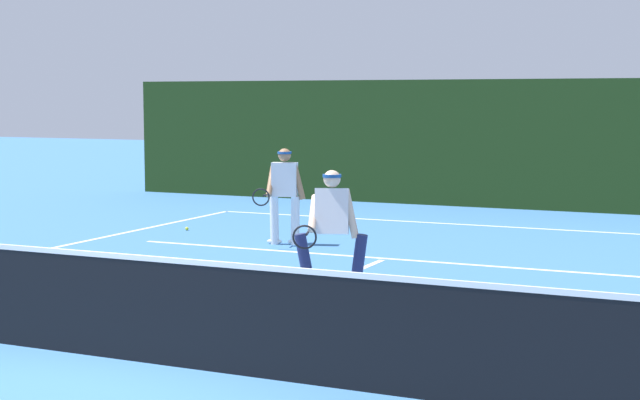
{
  "coord_description": "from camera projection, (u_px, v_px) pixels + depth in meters",
  "views": [
    {
      "loc": [
        5.33,
        -7.58,
        2.49
      ],
      "look_at": [
        -0.58,
        5.37,
        1.0
      ],
      "focal_mm": 55.45,
      "sensor_mm": 36.0,
      "label": 1
    }
  ],
  "objects": [
    {
      "name": "court_line_centre",
      "position": [
        290.0,
        299.0,
        12.21
      ],
      "size": [
        0.1,
        6.4,
        0.01
      ],
      "primitive_type": "cube",
      "color": "white",
      "rests_on": "ground_plane"
    },
    {
      "name": "player_far",
      "position": [
        284.0,
        192.0,
        16.63
      ],
      "size": [
        0.7,
        0.89,
        1.63
      ],
      "rotation": [
        0.0,
        0.0,
        3.42
      ],
      "color": "silver",
      "rests_on": "ground_plane"
    },
    {
      "name": "tennis_net",
      "position": [
        139.0,
        307.0,
        9.26
      ],
      "size": [
        11.81,
        0.09,
        1.12
      ],
      "color": "#1E4723",
      "rests_on": "ground_plane"
    },
    {
      "name": "back_fence_windscreen",
      "position": [
        507.0,
        144.0,
        21.95
      ],
      "size": [
        19.24,
        0.12,
        2.88
      ],
      "primitive_type": "cube",
      "color": "#1C3413",
      "rests_on": "ground_plane"
    },
    {
      "name": "tennis_ball",
      "position": [
        187.0,
        229.0,
        18.47
      ],
      "size": [
        0.07,
        0.07,
        0.07
      ],
      "primitive_type": "sphere",
      "color": "#D1E033",
      "rests_on": "ground_plane"
    },
    {
      "name": "ground_plane",
      "position": [
        140.0,
        362.0,
        9.32
      ],
      "size": [
        80.0,
        80.0,
        0.0
      ],
      "primitive_type": "plane",
      "color": "teal"
    },
    {
      "name": "court_line_baseline_far",
      "position": [
        466.0,
        225.0,
        19.28
      ],
      "size": [
        10.78,
        0.1,
        0.01
      ],
      "primitive_type": "cube",
      "color": "white",
      "rests_on": "ground_plane"
    },
    {
      "name": "court_line_service",
      "position": [
        386.0,
        258.0,
        15.25
      ],
      "size": [
        8.79,
        0.1,
        0.01
      ],
      "primitive_type": "cube",
      "color": "white",
      "rests_on": "ground_plane"
    },
    {
      "name": "player_near",
      "position": [
        331.0,
        228.0,
        12.2
      ],
      "size": [
        0.91,
        0.93,
        1.6
      ],
      "rotation": [
        0.0,
        0.0,
        3.48
      ],
      "color": "#1E234C",
      "rests_on": "ground_plane"
    }
  ]
}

